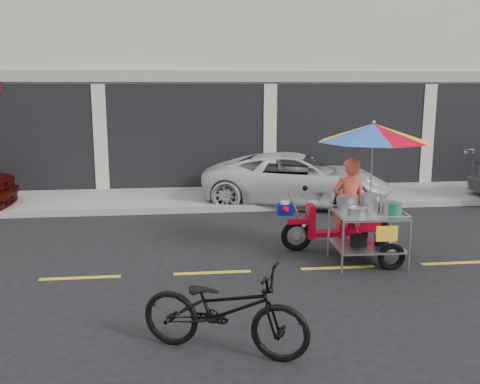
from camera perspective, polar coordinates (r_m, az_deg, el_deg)
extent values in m
plane|color=black|center=(8.73, 10.39, -7.96)|extent=(90.00, 90.00, 0.00)
cube|color=gray|center=(13.88, 3.81, -0.30)|extent=(45.00, 3.00, 0.15)
cube|color=beige|center=(18.58, 1.09, 14.79)|extent=(36.00, 8.00, 8.00)
cube|color=black|center=(14.63, 3.19, 5.74)|extent=(35.28, 0.06, 2.90)
cube|color=gray|center=(14.54, 3.28, 12.22)|extent=(36.00, 0.12, 0.30)
cube|color=gold|center=(8.73, 10.39, -7.94)|extent=(42.00, 0.10, 0.01)
imported|color=silver|center=(13.08, 6.04, 1.40)|extent=(4.88, 3.19, 1.25)
imported|color=black|center=(5.86, -1.69, -12.41)|extent=(1.98, 1.35, 0.99)
torus|color=black|center=(9.43, 6.04, -4.67)|extent=(0.55, 0.12, 0.55)
torus|color=black|center=(9.80, 14.40, -4.35)|extent=(0.55, 0.12, 0.55)
cylinder|color=#9EA0A5|center=(9.43, 6.04, -4.67)|extent=(0.14, 0.06, 0.14)
cylinder|color=#9EA0A5|center=(9.80, 14.40, -4.35)|extent=(0.14, 0.06, 0.14)
cube|color=#B9041B|center=(9.36, 6.08, -3.14)|extent=(0.31, 0.13, 0.08)
cylinder|color=#9EA0A5|center=(9.33, 6.09, -2.28)|extent=(0.35, 0.06, 0.78)
cube|color=#B9041B|center=(9.41, 7.52, -3.10)|extent=(0.13, 0.33, 0.58)
cube|color=#B9041B|center=(9.57, 10.03, -4.31)|extent=(0.78, 0.29, 0.08)
cube|color=#B9041B|center=(9.63, 12.58, -2.94)|extent=(0.73, 0.27, 0.39)
cube|color=black|center=(9.55, 12.08, -1.67)|extent=(0.63, 0.25, 0.10)
cylinder|color=#9EA0A5|center=(9.29, 6.83, -0.52)|extent=(0.05, 0.53, 0.03)
sphere|color=black|center=(9.46, 6.96, 0.41)|extent=(0.10, 0.10, 0.10)
cylinder|color=white|center=(9.40, 6.76, -3.52)|extent=(0.12, 0.12, 0.05)
cube|color=#041082|center=(9.27, 4.82, -1.85)|extent=(0.26, 0.22, 0.19)
cylinder|color=white|center=(9.25, 4.83, -1.15)|extent=(0.16, 0.16, 0.05)
cone|color=#B9041B|center=(9.11, 4.99, -1.96)|extent=(0.18, 0.22, 0.17)
torus|color=black|center=(8.77, 15.86, -6.67)|extent=(0.45, 0.11, 0.44)
cylinder|color=#9EA0A5|center=(8.38, 10.89, -5.87)|extent=(0.04, 0.04, 0.82)
cylinder|color=#9EA0A5|center=(9.18, 9.43, -4.30)|extent=(0.04, 0.04, 0.82)
cylinder|color=#9EA0A5|center=(8.72, 17.65, -5.52)|extent=(0.04, 0.04, 0.82)
cylinder|color=#9EA0A5|center=(9.49, 15.66, -4.05)|extent=(0.04, 0.04, 0.82)
cube|color=#9EA0A5|center=(8.96, 13.39, -5.65)|extent=(1.09, 0.90, 0.03)
cube|color=#9EA0A5|center=(8.82, 13.55, -2.35)|extent=(1.09, 0.90, 0.04)
cylinder|color=#9EA0A5|center=(8.41, 14.49, -2.65)|extent=(1.06, 0.06, 0.02)
cylinder|color=#9EA0A5|center=(9.21, 12.72, -1.37)|extent=(1.06, 0.06, 0.02)
cylinder|color=#9EA0A5|center=(8.66, 10.23, -2.08)|extent=(0.05, 0.87, 0.02)
cylinder|color=#9EA0A5|center=(8.99, 16.78, -1.89)|extent=(0.05, 0.87, 0.02)
cylinder|color=#9EA0A5|center=(9.36, 12.57, -4.89)|extent=(0.06, 0.72, 0.04)
cylinder|color=#9EA0A5|center=(9.24, 12.69, -2.02)|extent=(0.06, 0.72, 0.04)
cube|color=yellow|center=(8.50, 15.40, -4.31)|extent=(0.34, 0.03, 0.24)
cylinder|color=#B7B7BC|center=(8.89, 11.43, -1.26)|extent=(0.33, 0.33, 0.24)
cylinder|color=#B7B7BC|center=(9.02, 13.75, -1.12)|extent=(0.34, 0.34, 0.25)
cylinder|color=#B7B7BC|center=(8.97, 15.70, -1.61)|extent=(0.26, 0.26, 0.15)
cylinder|color=#B7B7BC|center=(8.57, 12.40, -2.15)|extent=(0.31, 0.31, 0.12)
cylinder|color=#1B7251|center=(8.69, 16.20, -1.85)|extent=(0.22, 0.22, 0.21)
cylinder|color=black|center=(8.89, 12.53, -5.07)|extent=(0.28, 0.28, 0.17)
cylinder|color=black|center=(9.01, 14.88, -5.02)|extent=(0.24, 0.24, 0.15)
cylinder|color=#9EA0A5|center=(8.79, 13.86, 2.40)|extent=(0.02, 0.02, 1.45)
sphere|color=#9EA0A5|center=(8.71, 14.09, 7.23)|extent=(0.06, 0.06, 0.06)
imported|color=#E55641|center=(9.51, 11.54, -1.30)|extent=(0.61, 0.41, 1.64)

